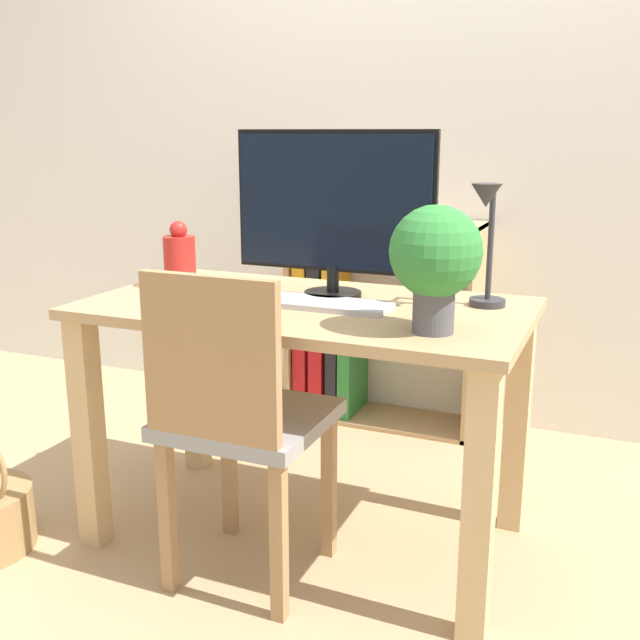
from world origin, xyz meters
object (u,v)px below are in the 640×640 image
(potted_plant, at_px, (435,257))
(bookshelf, at_px, (350,329))
(chair, at_px, (238,416))
(desk_lamp, at_px, (487,234))
(monitor, at_px, (333,206))
(vase, at_px, (180,259))
(keyboard, at_px, (326,304))

(potted_plant, bearing_deg, bookshelf, 119.27)
(bookshelf, bearing_deg, chair, -82.24)
(desk_lamp, distance_m, chair, 0.81)
(monitor, relative_size, chair, 0.69)
(chair, bearing_deg, desk_lamp, 31.81)
(monitor, bearing_deg, bookshelf, 107.30)
(vase, height_order, chair, vase)
(vase, distance_m, potted_plant, 0.89)
(desk_lamp, distance_m, bookshelf, 1.24)
(monitor, xyz_separation_m, bookshelf, (-0.27, 0.87, -0.60))
(keyboard, relative_size, potted_plant, 1.16)
(keyboard, bearing_deg, desk_lamp, 17.84)
(keyboard, bearing_deg, bookshelf, 106.87)
(keyboard, bearing_deg, chair, -114.01)
(keyboard, height_order, chair, chair)
(keyboard, distance_m, potted_plant, 0.41)
(bookshelf, bearing_deg, desk_lamp, -50.65)
(potted_plant, bearing_deg, desk_lamp, 76.53)
(vase, height_order, bookshelf, vase)
(desk_lamp, xyz_separation_m, chair, (-0.53, -0.42, -0.44))
(bookshelf, bearing_deg, keyboard, -73.13)
(vase, height_order, desk_lamp, desk_lamp)
(keyboard, distance_m, bookshelf, 1.10)
(keyboard, height_order, vase, vase)
(potted_plant, bearing_deg, keyboard, 156.26)
(monitor, height_order, potted_plant, monitor)
(potted_plant, height_order, bookshelf, potted_plant)
(vase, height_order, potted_plant, potted_plant)
(vase, bearing_deg, desk_lamp, 4.11)
(desk_lamp, bearing_deg, bookshelf, 129.35)
(desk_lamp, relative_size, chair, 0.39)
(desk_lamp, xyz_separation_m, bookshelf, (-0.71, 0.86, -0.54))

